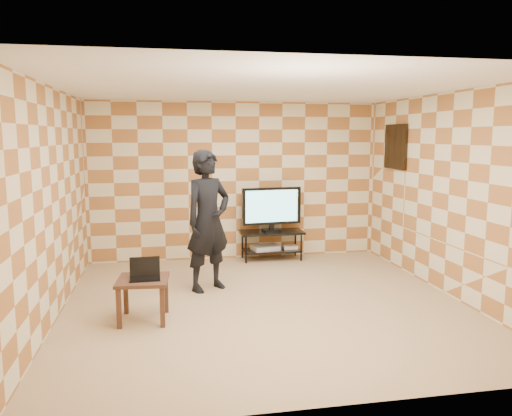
# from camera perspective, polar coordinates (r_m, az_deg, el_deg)

# --- Properties ---
(floor) EXTENTS (5.00, 5.00, 0.00)m
(floor) POSITION_cam_1_polar(r_m,az_deg,el_deg) (6.49, 0.99, -10.86)
(floor) COLOR tan
(floor) RESTS_ON ground
(wall_back) EXTENTS (5.00, 0.02, 2.70)m
(wall_back) POSITION_cam_1_polar(r_m,az_deg,el_deg) (8.63, -2.31, 3.09)
(wall_back) COLOR beige
(wall_back) RESTS_ON ground
(wall_front) EXTENTS (5.00, 0.02, 2.70)m
(wall_front) POSITION_cam_1_polar(r_m,az_deg,el_deg) (3.79, 8.60, -3.61)
(wall_front) COLOR beige
(wall_front) RESTS_ON ground
(wall_left) EXTENTS (0.02, 5.00, 2.70)m
(wall_left) POSITION_cam_1_polar(r_m,az_deg,el_deg) (6.19, -22.31, 0.44)
(wall_left) COLOR beige
(wall_left) RESTS_ON ground
(wall_right) EXTENTS (0.02, 5.00, 2.70)m
(wall_right) POSITION_cam_1_polar(r_m,az_deg,el_deg) (7.11, 21.18, 1.44)
(wall_right) COLOR beige
(wall_right) RESTS_ON ground
(ceiling) EXTENTS (5.00, 5.00, 0.02)m
(ceiling) POSITION_cam_1_polar(r_m,az_deg,el_deg) (6.16, 1.05, 13.62)
(ceiling) COLOR white
(ceiling) RESTS_ON wall_back
(wall_art) EXTENTS (0.04, 0.72, 0.72)m
(wall_art) POSITION_cam_1_polar(r_m,az_deg,el_deg) (8.41, 15.66, 6.76)
(wall_art) COLOR black
(wall_art) RESTS_ON wall_right
(tv_stand) EXTENTS (1.09, 0.49, 0.50)m
(tv_stand) POSITION_cam_1_polar(r_m,az_deg,el_deg) (8.63, 1.78, -3.51)
(tv_stand) COLOR black
(tv_stand) RESTS_ON floor
(tv) EXTENTS (1.04, 0.23, 0.75)m
(tv) POSITION_cam_1_polar(r_m,az_deg,el_deg) (8.53, 1.80, 0.11)
(tv) COLOR black
(tv) RESTS_ON tv_stand
(dvd_player) EXTENTS (0.51, 0.41, 0.08)m
(dvd_player) POSITION_cam_1_polar(r_m,az_deg,el_deg) (8.65, 1.06, -4.54)
(dvd_player) COLOR #AEAEB0
(dvd_player) RESTS_ON tv_stand
(game_console) EXTENTS (0.25, 0.18, 0.06)m
(game_console) POSITION_cam_1_polar(r_m,az_deg,el_deg) (8.75, 3.92, -4.47)
(game_console) COLOR silver
(game_console) RESTS_ON tv_stand
(side_table) EXTENTS (0.62, 0.62, 0.50)m
(side_table) POSITION_cam_1_polar(r_m,az_deg,el_deg) (5.96, -12.79, -8.67)
(side_table) COLOR #3B2317
(side_table) RESTS_ON floor
(laptop) EXTENTS (0.35, 0.28, 0.23)m
(laptop) POSITION_cam_1_polar(r_m,az_deg,el_deg) (5.92, -12.59, -7.35)
(laptop) COLOR black
(laptop) RESTS_ON side_table
(person) EXTENTS (0.84, 0.76, 1.94)m
(person) POSITION_cam_1_polar(r_m,az_deg,el_deg) (6.87, -5.50, -1.47)
(person) COLOR black
(person) RESTS_ON floor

